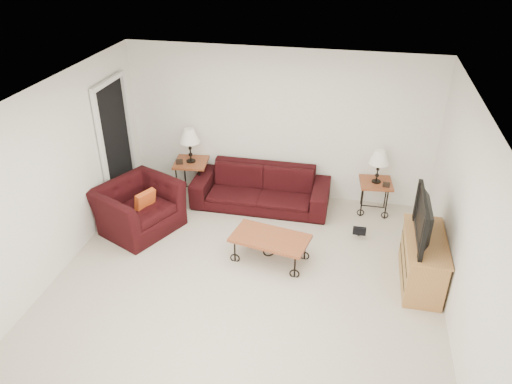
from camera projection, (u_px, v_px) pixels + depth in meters
ground at (245, 284)px, 6.42m from camera, size 5.00×5.00×0.00m
wall_back at (279, 125)px, 7.94m from camera, size 5.00×0.02×2.50m
wall_front at (168, 368)px, 3.68m from camera, size 5.00×0.02×2.50m
wall_left at (54, 181)px, 6.26m from camera, size 0.02×5.00×2.50m
wall_right at (466, 226)px, 5.36m from camera, size 0.02×5.00×2.50m
ceiling at (242, 101)px, 5.19m from camera, size 5.00×5.00×0.00m
doorway at (116, 146)px, 7.77m from camera, size 0.08×0.94×2.04m
sofa at (261, 188)px, 8.02m from camera, size 2.22×0.87×0.65m
side_table_left at (192, 177)px, 8.41m from camera, size 0.60×0.60×0.59m
side_table_right at (374, 197)px, 7.87m from camera, size 0.55×0.55×0.54m
lamp_left at (190, 145)px, 8.12m from camera, size 0.37×0.37×0.59m
lamp_right at (378, 166)px, 7.60m from camera, size 0.34×0.34×0.54m
photo_frame_left at (179, 162)px, 8.14m from camera, size 0.12×0.05×0.10m
photo_frame_right at (386, 185)px, 7.56m from camera, size 0.11×0.03×0.09m
coffee_table at (270, 249)px, 6.77m from camera, size 1.13×0.75×0.39m
armchair at (138, 208)px, 7.40m from camera, size 1.37×1.44×0.73m
throw_pillow at (145, 202)px, 7.25m from camera, size 0.22×0.34×0.33m
tv_stand at (422, 261)px, 6.30m from camera, size 0.47×1.13×0.68m
television at (429, 220)px, 6.00m from camera, size 0.13×1.01×0.58m
backpack at (360, 225)px, 7.30m from camera, size 0.36×0.32×0.38m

